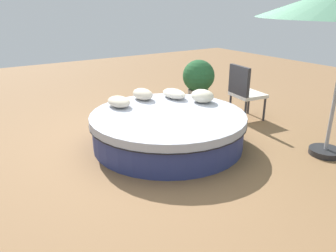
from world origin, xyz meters
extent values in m
plane|color=olive|center=(0.00, 0.00, 0.00)|extent=(16.00, 16.00, 0.00)
cylinder|color=navy|center=(0.00, 0.00, 0.18)|extent=(2.19, 2.19, 0.37)
cylinder|color=black|center=(0.00, 0.00, 0.37)|extent=(2.27, 2.27, 0.02)
cylinder|color=#B2B7C6|center=(0.00, 0.00, 0.43)|extent=(2.26, 2.26, 0.12)
ellipsoid|color=beige|center=(-0.19, 0.78, 0.59)|extent=(0.40, 0.34, 0.20)
ellipsoid|color=silver|center=(-0.63, 0.54, 0.56)|extent=(0.51, 0.30, 0.15)
ellipsoid|color=beige|center=(-0.85, 0.06, 0.58)|extent=(0.44, 0.28, 0.18)
ellipsoid|color=beige|center=(-0.70, -0.44, 0.56)|extent=(0.46, 0.31, 0.15)
cylinder|color=#333338|center=(-0.38, 2.08, 0.21)|extent=(0.04, 0.04, 0.42)
cylinder|color=#333338|center=(0.05, 2.01, 0.21)|extent=(0.04, 0.04, 0.42)
cylinder|color=#333338|center=(-0.44, 1.66, 0.21)|extent=(0.04, 0.04, 0.42)
cylinder|color=#333338|center=(0.00, 1.60, 0.21)|extent=(0.04, 0.04, 0.42)
cube|color=white|center=(-0.19, 1.84, 0.45)|extent=(0.58, 0.57, 0.06)
cube|color=#333338|center=(-0.22, 1.62, 0.73)|extent=(0.52, 0.13, 0.50)
cylinder|color=#262628|center=(1.50, 1.65, 0.04)|extent=(0.44, 0.44, 0.08)
cylinder|color=gray|center=(-1.43, 1.68, 0.16)|extent=(0.43, 0.43, 0.31)
sphere|color=#23562D|center=(-1.43, 1.68, 0.59)|extent=(0.65, 0.65, 0.65)
camera|label=1|loc=(3.82, -2.52, 2.01)|focal=35.62mm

